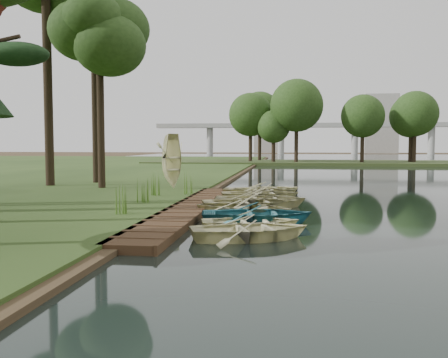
# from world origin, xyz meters

# --- Properties ---
(ground) EXTENTS (300.00, 300.00, 0.00)m
(ground) POSITION_xyz_m (0.00, 0.00, 0.00)
(ground) COLOR #3D2F1D
(boardwalk) EXTENTS (1.60, 16.00, 0.30)m
(boardwalk) POSITION_xyz_m (-1.60, 0.00, 0.15)
(boardwalk) COLOR #3A2616
(boardwalk) RESTS_ON ground
(peninsula) EXTENTS (50.00, 14.00, 0.45)m
(peninsula) POSITION_xyz_m (8.00, 50.00, 0.23)
(peninsula) COLOR #31401C
(peninsula) RESTS_ON ground
(far_trees) EXTENTS (45.60, 5.60, 8.80)m
(far_trees) POSITION_xyz_m (4.67, 50.00, 6.43)
(far_trees) COLOR black
(far_trees) RESTS_ON peninsula
(bridge) EXTENTS (95.90, 4.00, 8.60)m
(bridge) POSITION_xyz_m (12.31, 120.00, 7.08)
(bridge) COLOR #A5A5A0
(bridge) RESTS_ON ground
(building_a) EXTENTS (10.00, 8.00, 18.00)m
(building_a) POSITION_xyz_m (30.00, 140.00, 9.00)
(building_a) COLOR #A5A5A0
(building_a) RESTS_ON ground
(building_b) EXTENTS (8.00, 8.00, 12.00)m
(building_b) POSITION_xyz_m (-5.00, 145.00, 6.00)
(building_b) COLOR #A5A5A0
(building_b) RESTS_ON ground
(rowboat_0) EXTENTS (4.08, 3.46, 0.72)m
(rowboat_0) POSITION_xyz_m (1.29, -5.52, 0.41)
(rowboat_0) COLOR beige
(rowboat_0) RESTS_ON water
(rowboat_1) EXTENTS (3.57, 2.89, 0.65)m
(rowboat_1) POSITION_xyz_m (1.18, -3.98, 0.38)
(rowboat_1) COLOR beige
(rowboat_1) RESTS_ON water
(rowboat_2) EXTENTS (4.18, 3.27, 0.79)m
(rowboat_2) POSITION_xyz_m (1.30, -2.66, 0.44)
(rowboat_2) COLOR teal
(rowboat_2) RESTS_ON water
(rowboat_3) EXTENTS (4.46, 3.87, 0.77)m
(rowboat_3) POSITION_xyz_m (0.73, -0.95, 0.44)
(rowboat_3) COLOR beige
(rowboat_3) RESTS_ON water
(rowboat_4) EXTENTS (4.65, 3.86, 0.83)m
(rowboat_4) POSITION_xyz_m (0.86, 0.55, 0.47)
(rowboat_4) COLOR beige
(rowboat_4) RESTS_ON water
(rowboat_5) EXTENTS (4.12, 3.06, 0.82)m
(rowboat_5) POSITION_xyz_m (1.15, 1.92, 0.46)
(rowboat_5) COLOR beige
(rowboat_5) RESTS_ON water
(rowboat_6) EXTENTS (3.88, 3.32, 0.68)m
(rowboat_6) POSITION_xyz_m (0.86, 3.03, 0.39)
(rowboat_6) COLOR beige
(rowboat_6) RESTS_ON water
(rowboat_7) EXTENTS (4.23, 3.38, 0.78)m
(rowboat_7) POSITION_xyz_m (1.01, 4.40, 0.44)
(rowboat_7) COLOR beige
(rowboat_7) RESTS_ON water
(rowboat_8) EXTENTS (3.91, 2.86, 0.79)m
(rowboat_8) POSITION_xyz_m (0.85, 6.25, 0.44)
(rowboat_8) COLOR beige
(rowboat_8) RESTS_ON water
(rowboat_9) EXTENTS (4.31, 3.74, 0.75)m
(rowboat_9) POSITION_xyz_m (1.23, 7.39, 0.42)
(rowboat_9) COLOR beige
(rowboat_9) RESTS_ON water
(stored_rowboat) EXTENTS (3.72, 3.30, 0.64)m
(stored_rowboat) POSITION_xyz_m (-4.10, 7.51, 0.62)
(stored_rowboat) COLOR beige
(stored_rowboat) RESTS_ON bank
(tree_4) EXTENTS (3.79, 3.79, 10.12)m
(tree_4) POSITION_xyz_m (-8.28, 7.65, 8.69)
(tree_4) COLOR black
(tree_4) RESTS_ON bank
(tree_6) EXTENTS (3.96, 3.96, 12.28)m
(tree_6) POSITION_xyz_m (-10.12, 11.43, 10.69)
(tree_6) COLOR black
(tree_6) RESTS_ON bank
(reeds_0) EXTENTS (0.60, 0.60, 1.04)m
(reeds_0) POSITION_xyz_m (-3.52, -2.56, 0.82)
(reeds_0) COLOR #3F661E
(reeds_0) RESTS_ON bank
(reeds_1) EXTENTS (0.60, 0.60, 1.00)m
(reeds_1) POSITION_xyz_m (-3.80, 0.92, 0.80)
(reeds_1) COLOR #3F661E
(reeds_1) RESTS_ON bank
(reeds_2) EXTENTS (0.60, 0.60, 1.14)m
(reeds_2) POSITION_xyz_m (-4.15, 3.82, 0.87)
(reeds_2) COLOR #3F661E
(reeds_2) RESTS_ON bank
(reeds_3) EXTENTS (0.60, 0.60, 1.07)m
(reeds_3) POSITION_xyz_m (-2.60, 4.69, 0.83)
(reeds_3) COLOR #3F661E
(reeds_3) RESTS_ON bank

